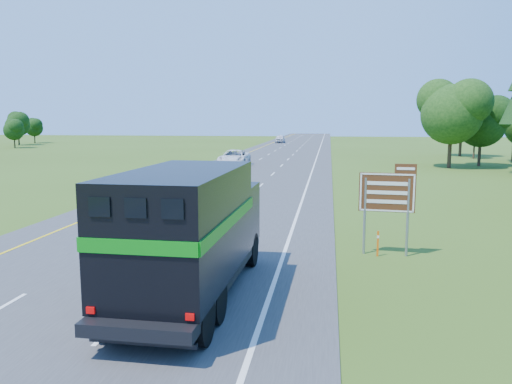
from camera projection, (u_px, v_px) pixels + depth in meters
ground at (8, 352)px, 11.37m from camera, size 300.00×300.00×0.00m
road at (269, 163)px, 60.32m from camera, size 15.00×260.00×0.04m
lane_markings at (269, 163)px, 60.32m from camera, size 11.15×260.00×0.01m
horse_truck at (191, 229)px, 14.46m from camera, size 2.93×8.78×3.86m
white_suv at (234, 158)px, 56.58m from camera, size 3.09×6.55×1.81m
far_car at (280, 139)px, 113.26m from camera, size 2.18×5.22×1.76m
exit_sign at (388, 196)px, 19.21m from camera, size 2.12×0.27×3.60m
delineator at (378, 243)px, 19.29m from camera, size 0.08×0.05×1.00m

